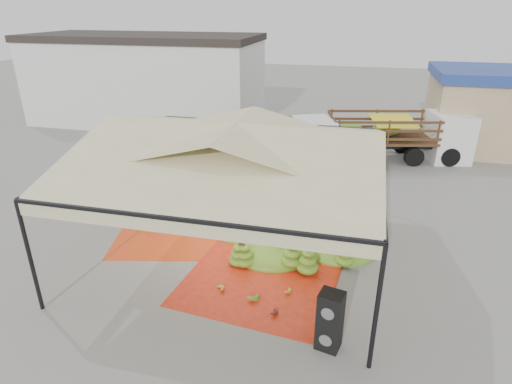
% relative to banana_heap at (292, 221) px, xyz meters
% --- Properties ---
extents(ground, '(90.00, 90.00, 0.00)m').
position_rel_banana_heap_xyz_m(ground, '(-1.52, -0.98, -0.64)').
color(ground, slate).
rests_on(ground, ground).
extents(canopy_tent, '(8.10, 8.10, 4.00)m').
position_rel_banana_heap_xyz_m(canopy_tent, '(-1.52, -0.98, 2.66)').
color(canopy_tent, black).
rests_on(canopy_tent, ground).
extents(building_white, '(14.30, 6.30, 5.40)m').
position_rel_banana_heap_xyz_m(building_white, '(-11.52, 13.02, 2.07)').
color(building_white, silver).
rests_on(building_white, ground).
extents(building_tan, '(6.30, 5.30, 4.10)m').
position_rel_banana_heap_xyz_m(building_tan, '(8.48, 12.02, 1.44)').
color(building_tan, tan).
rests_on(building_tan, ground).
extents(tarp_left, '(4.50, 4.36, 0.01)m').
position_rel_banana_heap_xyz_m(tarp_left, '(-3.84, -0.48, -0.63)').
color(tarp_left, red).
rests_on(tarp_left, ground).
extents(tarp_right, '(4.51, 4.69, 0.01)m').
position_rel_banana_heap_xyz_m(tarp_right, '(-0.42, -2.29, -0.63)').
color(tarp_right, red).
rests_on(tarp_right, ground).
extents(banana_heap, '(7.16, 6.47, 1.28)m').
position_rel_banana_heap_xyz_m(banana_heap, '(0.00, 0.00, 0.00)').
color(banana_heap, '#46841B').
rests_on(banana_heap, ground).
extents(hand_yellow_a, '(0.45, 0.38, 0.18)m').
position_rel_banana_heap_xyz_m(hand_yellow_a, '(0.32, -2.86, -0.55)').
color(hand_yellow_a, gold).
rests_on(hand_yellow_a, ground).
extents(hand_yellow_b, '(0.54, 0.53, 0.19)m').
position_rel_banana_heap_xyz_m(hand_yellow_b, '(-1.44, -3.23, -0.54)').
color(hand_yellow_b, gold).
rests_on(hand_yellow_b, ground).
extents(hand_red_a, '(0.43, 0.37, 0.18)m').
position_rel_banana_heap_xyz_m(hand_red_a, '(0.14, -3.80, -0.55)').
color(hand_red_a, '#5B2815').
rests_on(hand_red_a, ground).
extents(hand_red_b, '(0.41, 0.35, 0.17)m').
position_rel_banana_heap_xyz_m(hand_red_b, '(0.67, -1.71, -0.55)').
color(hand_red_b, '#581F14').
rests_on(hand_red_b, ground).
extents(hand_green, '(0.64, 0.62, 0.23)m').
position_rel_banana_heap_xyz_m(hand_green, '(-0.48, -3.31, -0.53)').
color(hand_green, '#3D821B').
rests_on(hand_green, ground).
extents(hanging_bunches, '(1.74, 0.24, 0.20)m').
position_rel_banana_heap_xyz_m(hanging_bunches, '(-0.29, -2.25, 1.98)').
color(hanging_bunches, '#447217').
rests_on(hanging_bunches, ground).
extents(speaker_stack, '(0.61, 0.56, 1.43)m').
position_rel_banana_heap_xyz_m(speaker_stack, '(1.59, -4.59, 0.08)').
color(speaker_stack, black).
rests_on(speaker_stack, ground).
extents(banana_leaves, '(0.96, 1.36, 3.70)m').
position_rel_banana_heap_xyz_m(banana_leaves, '(-5.02, -0.47, -0.64)').
color(banana_leaves, '#296E1D').
rests_on(banana_leaves, ground).
extents(vendor, '(0.64, 0.50, 1.55)m').
position_rel_banana_heap_xyz_m(vendor, '(-1.05, 4.35, 0.14)').
color(vendor, gray).
rests_on(vendor, ground).
extents(truck_left, '(6.53, 4.45, 2.13)m').
position_rel_banana_heap_xyz_m(truck_left, '(-2.07, 6.70, 0.67)').
color(truck_left, '#4E331A').
rests_on(truck_left, ground).
extents(truck_right, '(6.96, 3.70, 2.27)m').
position_rel_banana_heap_xyz_m(truck_right, '(4.00, 9.11, 0.76)').
color(truck_right, '#493218').
rests_on(truck_right, ground).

